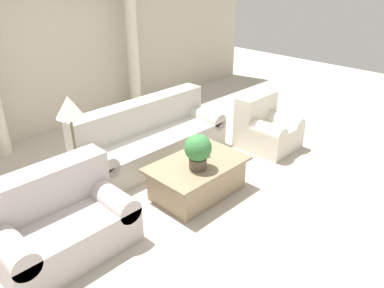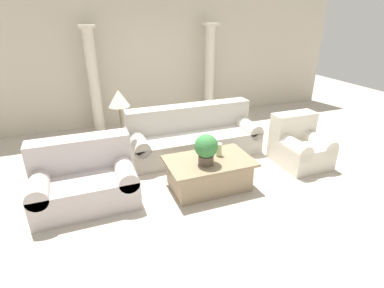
{
  "view_description": "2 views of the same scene",
  "coord_description": "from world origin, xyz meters",
  "px_view_note": "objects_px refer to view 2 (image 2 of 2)",
  "views": [
    {
      "loc": [
        -3.04,
        -3.43,
        2.81
      ],
      "look_at": [
        0.13,
        -0.31,
        0.64
      ],
      "focal_mm": 35.0,
      "sensor_mm": 36.0,
      "label": 1
    },
    {
      "loc": [
        -1.64,
        -4.15,
        2.51
      ],
      "look_at": [
        -0.14,
        -0.23,
        0.64
      ],
      "focal_mm": 28.0,
      "sensor_mm": 36.0,
      "label": 2
    }
  ],
  "objects_px": {
    "loveseat": "(84,179)",
    "floor_lamp": "(119,104)",
    "coffee_table": "(209,173)",
    "potted_plant": "(206,148)",
    "armchair": "(299,144)",
    "sofa_long": "(193,136)"
  },
  "relations": [
    {
      "from": "loveseat",
      "to": "armchair",
      "type": "height_order",
      "value": "loveseat"
    },
    {
      "from": "loveseat",
      "to": "coffee_table",
      "type": "relative_size",
      "value": 1.07
    },
    {
      "from": "coffee_table",
      "to": "potted_plant",
      "type": "relative_size",
      "value": 2.83
    },
    {
      "from": "loveseat",
      "to": "potted_plant",
      "type": "distance_m",
      "value": 1.78
    },
    {
      "from": "sofa_long",
      "to": "coffee_table",
      "type": "bearing_deg",
      "value": -100.29
    },
    {
      "from": "loveseat",
      "to": "coffee_table",
      "type": "bearing_deg",
      "value": -9.33
    },
    {
      "from": "sofa_long",
      "to": "loveseat",
      "type": "bearing_deg",
      "value": -155.17
    },
    {
      "from": "floor_lamp",
      "to": "coffee_table",
      "type": "bearing_deg",
      "value": -44.51
    },
    {
      "from": "potted_plant",
      "to": "floor_lamp",
      "type": "relative_size",
      "value": 0.33
    },
    {
      "from": "loveseat",
      "to": "potted_plant",
      "type": "relative_size",
      "value": 3.04
    },
    {
      "from": "loveseat",
      "to": "coffee_table",
      "type": "height_order",
      "value": "loveseat"
    },
    {
      "from": "sofa_long",
      "to": "floor_lamp",
      "type": "height_order",
      "value": "floor_lamp"
    },
    {
      "from": "potted_plant",
      "to": "armchair",
      "type": "height_order",
      "value": "potted_plant"
    },
    {
      "from": "potted_plant",
      "to": "armchair",
      "type": "relative_size",
      "value": 0.52
    },
    {
      "from": "loveseat",
      "to": "armchair",
      "type": "bearing_deg",
      "value": -1.72
    },
    {
      "from": "potted_plant",
      "to": "armchair",
      "type": "distance_m",
      "value": 1.99
    },
    {
      "from": "sofa_long",
      "to": "armchair",
      "type": "xyz_separation_m",
      "value": [
        1.61,
        -1.04,
        -0.0
      ]
    },
    {
      "from": "sofa_long",
      "to": "floor_lamp",
      "type": "bearing_deg",
      "value": -174.09
    },
    {
      "from": "coffee_table",
      "to": "armchair",
      "type": "xyz_separation_m",
      "value": [
        1.83,
        0.19,
        0.11
      ]
    },
    {
      "from": "sofa_long",
      "to": "potted_plant",
      "type": "distance_m",
      "value": 1.41
    },
    {
      "from": "sofa_long",
      "to": "armchair",
      "type": "bearing_deg",
      "value": -32.81
    },
    {
      "from": "loveseat",
      "to": "floor_lamp",
      "type": "xyz_separation_m",
      "value": [
        0.68,
        0.79,
        0.79
      ]
    }
  ]
}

